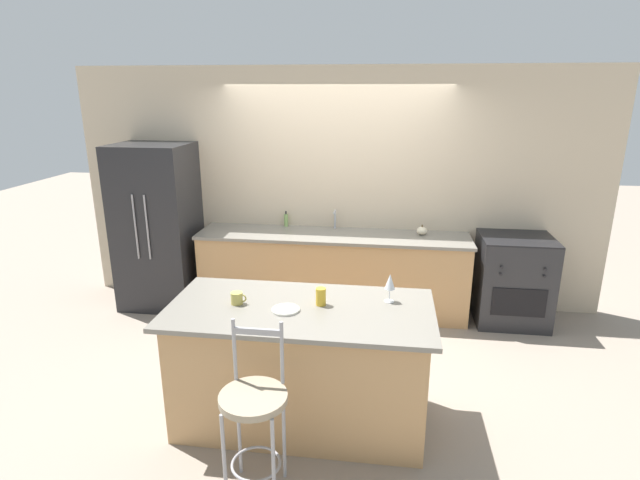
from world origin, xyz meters
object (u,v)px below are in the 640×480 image
at_px(refrigerator, 158,226).
at_px(bar_stool_near, 254,412).
at_px(soap_bottle, 286,220).
at_px(oven_range, 513,280).
at_px(coffee_mug, 237,298).
at_px(wine_glass, 390,282).
at_px(dinner_plate, 286,309).
at_px(tumbler_cup, 321,297).
at_px(pumpkin_decoration, 422,231).

height_order(refrigerator, bar_stool_near, refrigerator).
xyz_separation_m(refrigerator, soap_bottle, (1.44, 0.30, 0.05)).
relative_size(oven_range, coffee_mug, 8.19).
height_order(refrigerator, wine_glass, refrigerator).
height_order(oven_range, soap_bottle, soap_bottle).
relative_size(bar_stool_near, dinner_plate, 5.55).
bearing_deg(dinner_plate, oven_range, 45.19).
height_order(tumbler_cup, soap_bottle, soap_bottle).
relative_size(wine_glass, tumbler_cup, 1.66).
relative_size(refrigerator, oven_range, 1.95).
height_order(bar_stool_near, coffee_mug, bar_stool_near).
bearing_deg(dinner_plate, pumpkin_decoration, 63.94).
distance_m(refrigerator, dinner_plate, 2.80).
height_order(bar_stool_near, tumbler_cup, bar_stool_near).
xyz_separation_m(bar_stool_near, pumpkin_decoration, (1.14, 2.87, 0.37)).
distance_m(wine_glass, tumbler_cup, 0.52).
relative_size(dinner_plate, coffee_mug, 1.73).
xyz_separation_m(coffee_mug, pumpkin_decoration, (1.45, 2.13, -0.04)).
xyz_separation_m(oven_range, wine_glass, (-1.33, -1.81, 0.62)).
height_order(pumpkin_decoration, soap_bottle, soap_bottle).
height_order(oven_range, wine_glass, wine_glass).
bearing_deg(bar_stool_near, oven_range, 52.31).
distance_m(refrigerator, tumbler_cup, 2.87).
xyz_separation_m(oven_range, coffee_mug, (-2.43, -2.01, 0.51)).
distance_m(refrigerator, oven_range, 4.00).
bearing_deg(coffee_mug, bar_stool_near, -67.18).
height_order(coffee_mug, pumpkin_decoration, coffee_mug).
relative_size(refrigerator, wine_glass, 8.64).
relative_size(coffee_mug, tumbler_cup, 0.90).
bearing_deg(pumpkin_decoration, wine_glass, -100.16).
bearing_deg(wine_glass, oven_range, 53.70).
bearing_deg(pumpkin_decoration, dinner_plate, -116.06).
distance_m(bar_stool_near, soap_bottle, 3.07).
bearing_deg(coffee_mug, soap_bottle, 92.56).
bearing_deg(oven_range, wine_glass, -126.30).
distance_m(refrigerator, pumpkin_decoration, 2.99).
bearing_deg(dinner_plate, refrigerator, 133.26).
height_order(refrigerator, tumbler_cup, refrigerator).
distance_m(bar_stool_near, wine_glass, 1.33).
distance_m(refrigerator, soap_bottle, 1.47).
bearing_deg(coffee_mug, dinner_plate, -10.09).
bearing_deg(coffee_mug, refrigerator, 128.03).
distance_m(coffee_mug, pumpkin_decoration, 2.58).
bearing_deg(bar_stool_near, dinner_plate, 84.61).
bearing_deg(oven_range, refrigerator, -179.46).
distance_m(oven_range, coffee_mug, 3.20).
bearing_deg(oven_range, pumpkin_decoration, 172.78).
height_order(wine_glass, coffee_mug, wine_glass).
bearing_deg(oven_range, coffee_mug, -140.51).
distance_m(wine_glass, pumpkin_decoration, 1.97).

